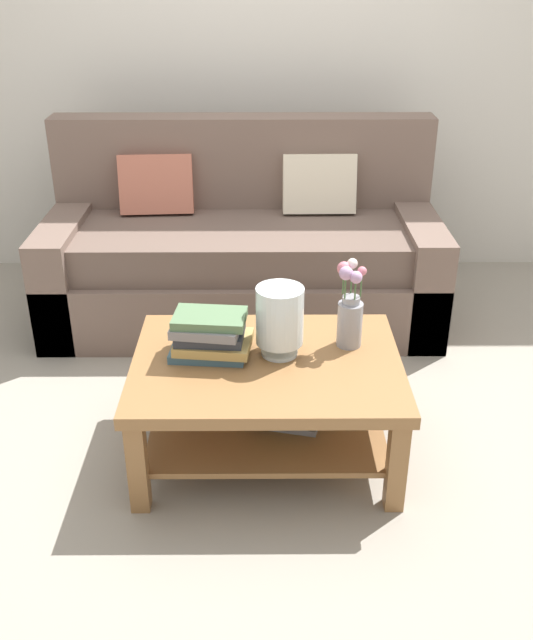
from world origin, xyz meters
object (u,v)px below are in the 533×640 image
(glass_hurricane_vase, at_px, (280,317))
(flower_pitcher, at_px, (350,311))
(book_stack_main, at_px, (210,335))
(couch, at_px, (243,254))
(coffee_table, at_px, (268,387))

(glass_hurricane_vase, xyz_separation_m, flower_pitcher, (0.28, 0.07, -0.01))
(book_stack_main, xyz_separation_m, flower_pitcher, (0.55, 0.08, 0.06))
(couch, bearing_deg, glass_hurricane_vase, -82.02)
(coffee_table, height_order, flower_pitcher, flower_pitcher)
(couch, bearing_deg, coffee_table, -84.23)
(coffee_table, bearing_deg, flower_pitcher, 20.95)
(coffee_table, xyz_separation_m, glass_hurricane_vase, (0.04, 0.05, 0.29))
(couch, relative_size, glass_hurricane_vase, 7.38)
(glass_hurricane_vase, distance_m, flower_pitcher, 0.29)
(couch, distance_m, flower_pitcher, 1.28)
(couch, bearing_deg, book_stack_main, -94.43)
(couch, height_order, flower_pitcher, couch)
(book_stack_main, distance_m, flower_pitcher, 0.56)
(couch, xyz_separation_m, glass_hurricane_vase, (0.17, -1.25, 0.24))
(couch, xyz_separation_m, coffee_table, (0.13, -1.30, -0.05))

